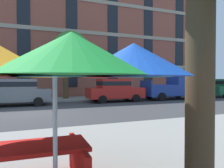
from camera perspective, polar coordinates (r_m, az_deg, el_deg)
The scene contains 9 objects.
ground_plane at distance 12.04m, azimuth -21.88°, elevation -7.20°, with size 120.00×120.00×0.00m, color #38383A.
sidewalk_far at distance 18.79m, azimuth -21.99°, elevation -4.02°, with size 56.00×3.60×0.12m, color gray.
apartment_building at distance 27.31m, azimuth -22.15°, elevation 10.94°, with size 38.48×12.08×12.80m.
sedan_gray at distance 15.64m, azimuth -23.79°, elevation -1.80°, with size 4.40×1.98×1.78m.
sedan_red at distance 16.97m, azimuth 0.70°, elevation -1.47°, with size 4.40×1.98×1.78m.
pickup_blue_midblock at distance 19.79m, azimuth 15.67°, elevation -0.91°, with size 5.10×2.12×2.20m.
street_tree_middle at distance 19.14m, azimuth -11.03°, elevation 8.69°, with size 3.05×3.45×5.84m.
patio_umbrella at distance 2.95m, azimuth -14.79°, elevation 5.62°, with size 3.43×3.43×2.23m.
picnic_table at distance 3.62m, azimuth -21.72°, elevation -19.18°, with size 1.86×1.59×0.77m.
Camera 1 is at (-0.05, -11.92, 1.74)m, focal length 34.87 mm.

